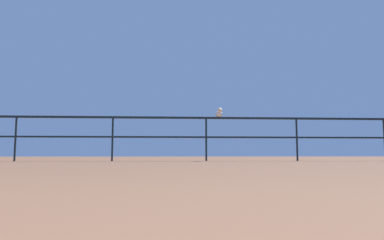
# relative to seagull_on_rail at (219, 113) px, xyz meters

# --- Properties ---
(pier_railing) EXTENTS (23.97, 0.05, 1.04)m
(pier_railing) POSITION_rel_seagull_on_rail_xyz_m (-1.39, 0.02, -0.36)
(pier_railing) COLOR black
(pier_railing) RESTS_ON ground_plane
(seagull_on_rail) EXTENTS (0.17, 0.43, 0.21)m
(seagull_on_rail) POSITION_rel_seagull_on_rail_xyz_m (0.00, 0.00, 0.00)
(seagull_on_rail) COLOR white
(seagull_on_rail) RESTS_ON pier_railing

